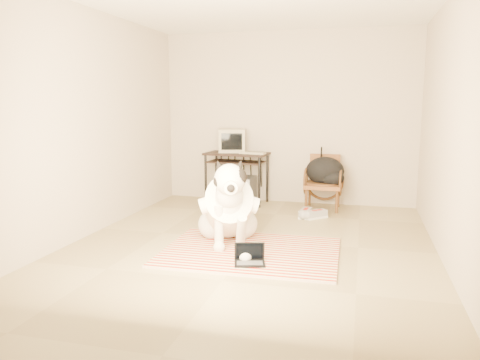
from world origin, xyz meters
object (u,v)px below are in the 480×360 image
at_px(pc_tower, 247,190).
at_px(crt_monitor, 232,141).
at_px(dog, 229,209).
at_px(rattan_chair, 323,182).
at_px(laptop, 250,258).
at_px(computer_desk, 237,160).
at_px(backpack, 326,172).

bearing_deg(pc_tower, crt_monitor, 161.78).
distance_m(dog, crt_monitor, 2.42).
xyz_separation_m(pc_tower, rattan_chair, (1.19, -0.05, 0.19)).
height_order(laptop, rattan_chair, rattan_chair).
relative_size(computer_desk, pc_tower, 2.19).
bearing_deg(backpack, computer_desk, 176.76).
height_order(dog, computer_desk, dog).
bearing_deg(laptop, pc_tower, 104.30).
height_order(computer_desk, backpack, computer_desk).
bearing_deg(computer_desk, rattan_chair, -2.14).
relative_size(laptop, crt_monitor, 0.70).
bearing_deg(laptop, crt_monitor, 108.96).
bearing_deg(backpack, rattan_chair, 144.41).
bearing_deg(pc_tower, computer_desk, 179.22).
bearing_deg(dog, pc_tower, 98.36).
height_order(laptop, computer_desk, computer_desk).
height_order(dog, rattan_chair, dog).
bearing_deg(crt_monitor, backpack, -6.39).
relative_size(crt_monitor, pc_tower, 1.07).
xyz_separation_m(dog, computer_desk, (-0.50, 2.18, 0.28)).
bearing_deg(dog, computer_desk, 102.92).
bearing_deg(rattan_chair, backpack, -35.59).
bearing_deg(rattan_chair, crt_monitor, 174.54).
bearing_deg(rattan_chair, dog, -112.32).
distance_m(crt_monitor, pc_tower, 0.83).
relative_size(pc_tower, backpack, 0.80).
bearing_deg(pc_tower, backpack, -3.60).
bearing_deg(dog, laptop, -57.55).
height_order(rattan_chair, backpack, rattan_chair).
bearing_deg(backpack, pc_tower, 176.40).
distance_m(laptop, pc_tower, 2.89).
bearing_deg(computer_desk, backpack, -3.24).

